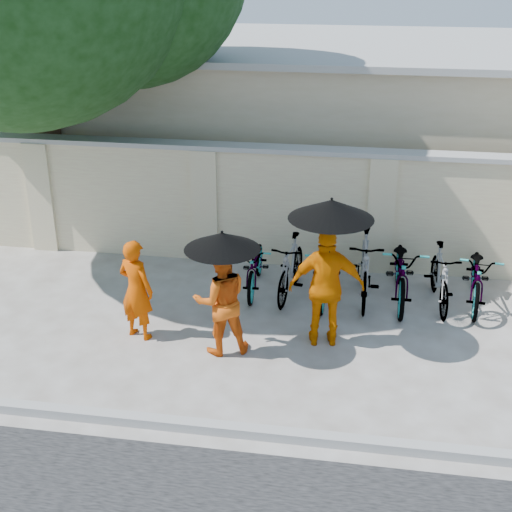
# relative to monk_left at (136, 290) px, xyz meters

# --- Properties ---
(ground) EXTENTS (80.00, 80.00, 0.00)m
(ground) POSITION_rel_monk_left_xyz_m (1.34, -0.28, -0.74)
(ground) COLOR #B0ADAA
(kerb) EXTENTS (40.00, 0.16, 0.12)m
(kerb) POSITION_rel_monk_left_xyz_m (1.34, -1.98, -0.68)
(kerb) COLOR #989896
(kerb) RESTS_ON ground
(compound_wall) EXTENTS (20.00, 0.30, 2.00)m
(compound_wall) POSITION_rel_monk_left_xyz_m (2.34, 2.92, 0.26)
(compound_wall) COLOR beige
(compound_wall) RESTS_ON ground
(building_behind) EXTENTS (14.00, 6.00, 3.20)m
(building_behind) POSITION_rel_monk_left_xyz_m (3.34, 6.72, 0.86)
(building_behind) COLOR #BFB092
(building_behind) RESTS_ON ground
(monk_left) EXTENTS (0.63, 0.52, 1.48)m
(monk_left) POSITION_rel_monk_left_xyz_m (0.00, 0.00, 0.00)
(monk_left) COLOR #C54100
(monk_left) RESTS_ON ground
(monk_center) EXTENTS (0.92, 0.82, 1.55)m
(monk_center) POSITION_rel_monk_left_xyz_m (1.25, -0.20, 0.04)
(monk_center) COLOR #D7530E
(monk_center) RESTS_ON ground
(parasol_center) EXTENTS (0.99, 0.99, 0.91)m
(parasol_center) POSITION_rel_monk_left_xyz_m (1.30, -0.28, 0.94)
(parasol_center) COLOR black
(parasol_center) RESTS_ON ground
(monk_right) EXTENTS (1.08, 0.57, 1.76)m
(monk_right) POSITION_rel_monk_left_xyz_m (2.63, 0.24, 0.14)
(monk_right) COLOR #D76901
(monk_right) RESTS_ON ground
(parasol_right) EXTENTS (1.13, 1.13, 1.16)m
(parasol_right) POSITION_rel_monk_left_xyz_m (2.65, 0.16, 1.29)
(parasol_right) COLOR black
(parasol_right) RESTS_ON ground
(bike_0) EXTENTS (0.64, 1.65, 0.85)m
(bike_0) POSITION_rel_monk_left_xyz_m (1.40, 1.76, -0.31)
(bike_0) COLOR #9998A3
(bike_0) RESTS_ON ground
(bike_1) EXTENTS (0.64, 1.64, 0.96)m
(bike_1) POSITION_rel_monk_left_xyz_m (1.98, 1.65, -0.26)
(bike_1) COLOR #9998A3
(bike_1) RESTS_ON ground
(bike_2) EXTENTS (0.65, 1.77, 0.92)m
(bike_2) POSITION_rel_monk_left_xyz_m (2.56, 1.67, -0.28)
(bike_2) COLOR #9998A3
(bike_2) RESTS_ON ground
(bike_3) EXTENTS (0.56, 1.82, 1.09)m
(bike_3) POSITION_rel_monk_left_xyz_m (3.13, 1.71, -0.20)
(bike_3) COLOR #9998A3
(bike_3) RESTS_ON ground
(bike_4) EXTENTS (0.70, 1.94, 1.02)m
(bike_4) POSITION_rel_monk_left_xyz_m (3.71, 1.75, -0.23)
(bike_4) COLOR #9998A3
(bike_4) RESTS_ON ground
(bike_5) EXTENTS (0.57, 1.61, 0.95)m
(bike_5) POSITION_rel_monk_left_xyz_m (4.28, 1.67, -0.27)
(bike_5) COLOR #9998A3
(bike_5) RESTS_ON ground
(bike_6) EXTENTS (0.80, 1.83, 0.94)m
(bike_6) POSITION_rel_monk_left_xyz_m (4.86, 1.83, -0.27)
(bike_6) COLOR #9998A3
(bike_6) RESTS_ON ground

